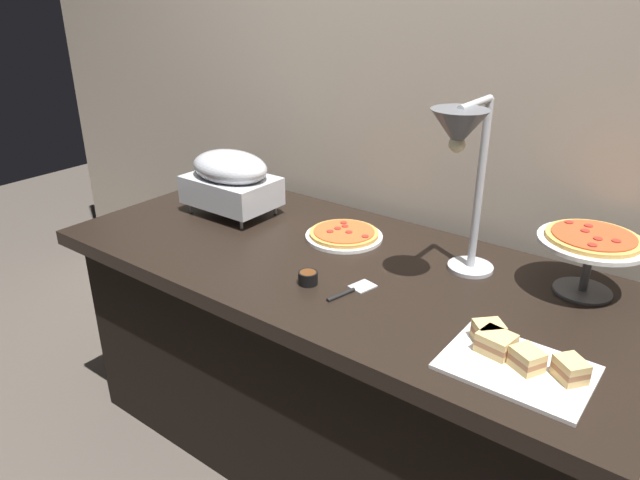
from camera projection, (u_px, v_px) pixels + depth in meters
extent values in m
plane|color=#4C443D|center=(337.00, 444.00, 2.18)|extent=(8.00, 8.00, 0.00)
cube|color=#B7A893|center=(424.00, 99.00, 2.06)|extent=(4.40, 0.04, 2.40)
cube|color=black|center=(340.00, 267.00, 1.89)|extent=(1.90, 0.84, 0.05)
cube|color=black|center=(338.00, 365.00, 2.04)|extent=(1.75, 0.74, 0.71)
cylinder|color=#B7BABF|center=(190.00, 207.00, 2.26)|extent=(0.01, 0.01, 0.04)
cylinder|color=#B7BABF|center=(241.00, 224.00, 2.11)|extent=(0.01, 0.01, 0.04)
cylinder|color=#B7BABF|center=(225.00, 195.00, 2.39)|extent=(0.01, 0.01, 0.04)
cylinder|color=#B7BABF|center=(275.00, 209.00, 2.24)|extent=(0.01, 0.01, 0.04)
cube|color=#B7BABF|center=(231.00, 190.00, 2.22)|extent=(0.34, 0.23, 0.11)
ellipsoid|color=#B7BABF|center=(230.00, 167.00, 2.18)|extent=(0.32, 0.22, 0.12)
cylinder|color=#B7BABF|center=(470.00, 267.00, 1.82)|extent=(0.14, 0.14, 0.01)
cylinder|color=#B7BABF|center=(480.00, 187.00, 1.71)|extent=(0.02, 0.02, 0.51)
cylinder|color=#B7BABF|center=(476.00, 103.00, 1.54)|extent=(0.02, 0.19, 0.02)
cone|color=#595B60|center=(458.00, 129.00, 1.49)|extent=(0.15, 0.15, 0.10)
sphere|color=#F9EAB2|center=(457.00, 144.00, 1.51)|extent=(0.04, 0.04, 0.04)
cylinder|color=white|center=(344.00, 237.00, 2.03)|extent=(0.27, 0.27, 0.01)
cylinder|color=#C68E42|center=(344.00, 233.00, 2.03)|extent=(0.24, 0.24, 0.01)
cylinder|color=#C65628|center=(344.00, 231.00, 2.03)|extent=(0.21, 0.21, 0.00)
cylinder|color=maroon|center=(365.00, 236.00, 1.98)|extent=(0.02, 0.02, 0.00)
cylinder|color=maroon|center=(345.00, 226.00, 2.06)|extent=(0.02, 0.02, 0.00)
cylinder|color=maroon|center=(330.00, 231.00, 2.02)|extent=(0.02, 0.02, 0.00)
cylinder|color=maroon|center=(349.00, 232.00, 2.01)|extent=(0.02, 0.02, 0.00)
cylinder|color=maroon|center=(338.00, 228.00, 2.04)|extent=(0.02, 0.02, 0.00)
cylinder|color=maroon|center=(344.00, 223.00, 2.09)|extent=(0.02, 0.02, 0.00)
cylinder|color=#595B60|center=(587.00, 268.00, 1.65)|extent=(0.02, 0.02, 0.15)
cylinder|color=#595B60|center=(582.00, 291.00, 1.68)|extent=(0.16, 0.16, 0.01)
cylinder|color=white|center=(592.00, 242.00, 1.62)|extent=(0.29, 0.29, 0.01)
cylinder|color=gold|center=(593.00, 238.00, 1.62)|extent=(0.25, 0.25, 0.01)
cylinder|color=#B74723|center=(594.00, 235.00, 1.61)|extent=(0.22, 0.22, 0.00)
cylinder|color=maroon|center=(588.00, 226.00, 1.67)|extent=(0.02, 0.02, 0.00)
cylinder|color=maroon|center=(616.00, 241.00, 1.57)|extent=(0.02, 0.02, 0.00)
cylinder|color=maroon|center=(598.00, 239.00, 1.58)|extent=(0.02, 0.02, 0.00)
cylinder|color=maroon|center=(592.00, 245.00, 1.55)|extent=(0.02, 0.02, 0.00)
cylinder|color=maroon|center=(569.00, 222.00, 1.69)|extent=(0.02, 0.02, 0.00)
cylinder|color=maroon|center=(585.00, 231.00, 1.63)|extent=(0.02, 0.02, 0.00)
cube|color=white|center=(517.00, 367.00, 1.35)|extent=(0.33, 0.24, 0.01)
cube|color=tan|center=(495.00, 349.00, 1.39)|extent=(0.09, 0.08, 0.02)
cube|color=#9E6642|center=(496.00, 343.00, 1.39)|extent=(0.09, 0.08, 0.01)
cube|color=tan|center=(497.00, 337.00, 1.38)|extent=(0.09, 0.08, 0.02)
cube|color=tan|center=(488.00, 338.00, 1.44)|extent=(0.09, 0.09, 0.02)
cube|color=#9E6642|center=(488.00, 332.00, 1.43)|extent=(0.09, 0.09, 0.01)
cube|color=tan|center=(489.00, 326.00, 1.42)|extent=(0.09, 0.09, 0.02)
cube|color=tan|center=(569.00, 376.00, 1.30)|extent=(0.09, 0.08, 0.02)
cube|color=#9E6642|center=(570.00, 370.00, 1.29)|extent=(0.09, 0.08, 0.01)
cube|color=tan|center=(572.00, 364.00, 1.29)|extent=(0.09, 0.08, 0.02)
cube|color=tan|center=(526.00, 365.00, 1.33)|extent=(0.09, 0.08, 0.02)
cube|color=#9E6642|center=(527.00, 359.00, 1.33)|extent=(0.09, 0.08, 0.01)
cube|color=tan|center=(528.00, 353.00, 1.32)|extent=(0.09, 0.08, 0.02)
cylinder|color=black|center=(308.00, 278.00, 1.72)|extent=(0.06, 0.06, 0.04)
cylinder|color=#562D14|center=(308.00, 273.00, 1.72)|extent=(0.05, 0.05, 0.01)
cube|color=#B7BABF|center=(363.00, 286.00, 1.71)|extent=(0.07, 0.08, 0.00)
cylinder|color=black|center=(341.00, 295.00, 1.66)|extent=(0.03, 0.10, 0.01)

